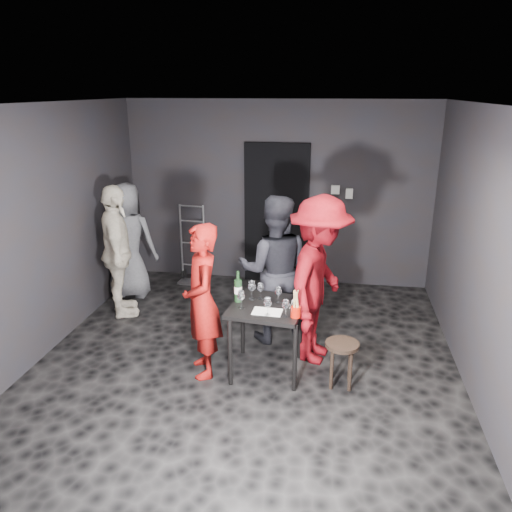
% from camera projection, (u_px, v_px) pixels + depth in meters
% --- Properties ---
extents(floor, '(4.50, 5.00, 0.02)m').
position_uv_depth(floor, '(247.00, 360.00, 5.48)').
color(floor, black).
rests_on(floor, ground).
extents(ceiling, '(4.50, 5.00, 0.02)m').
position_uv_depth(ceiling, '(245.00, 104.00, 4.62)').
color(ceiling, silver).
rests_on(ceiling, ground).
extents(wall_back, '(4.50, 0.04, 2.70)m').
position_uv_depth(wall_back, '(277.00, 194.00, 7.39)').
color(wall_back, black).
rests_on(wall_back, ground).
extents(wall_front, '(4.50, 0.04, 2.70)m').
position_uv_depth(wall_front, '(162.00, 376.00, 2.71)').
color(wall_front, black).
rests_on(wall_front, ground).
extents(wall_left, '(0.04, 5.00, 2.70)m').
position_uv_depth(wall_left, '(42.00, 233.00, 5.40)').
color(wall_left, black).
rests_on(wall_left, ground).
extents(wall_right, '(0.04, 5.00, 2.70)m').
position_uv_depth(wall_right, '(481.00, 254.00, 4.70)').
color(wall_right, black).
rests_on(wall_right, ground).
extents(doorway, '(0.95, 0.10, 2.10)m').
position_uv_depth(doorway, '(276.00, 215.00, 7.43)').
color(doorway, black).
rests_on(doorway, ground).
extents(wallbox_upper, '(0.12, 0.06, 0.12)m').
position_uv_depth(wallbox_upper, '(335.00, 190.00, 7.18)').
color(wallbox_upper, '#B7B7B2').
rests_on(wallbox_upper, wall_back).
extents(wallbox_lower, '(0.10, 0.06, 0.14)m').
position_uv_depth(wallbox_lower, '(349.00, 194.00, 7.16)').
color(wallbox_lower, '#B7B7B2').
rests_on(wallbox_lower, wall_back).
extents(hand_truck, '(0.40, 0.34, 1.20)m').
position_uv_depth(hand_truck, '(193.00, 268.00, 7.66)').
color(hand_truck, '#B2B2B7').
rests_on(hand_truck, floor).
extents(tasting_table, '(0.72, 0.72, 0.75)m').
position_uv_depth(tasting_table, '(267.00, 314.00, 5.08)').
color(tasting_table, black).
rests_on(tasting_table, floor).
extents(stool, '(0.33, 0.33, 0.47)m').
position_uv_depth(stool, '(342.00, 352.00, 4.91)').
color(stool, '#362A1E').
rests_on(stool, floor).
extents(server_red, '(0.62, 0.74, 1.71)m').
position_uv_depth(server_red, '(202.00, 296.00, 5.00)').
color(server_red, '#9C110E').
rests_on(server_red, floor).
extents(woman_black, '(1.02, 0.62, 2.00)m').
position_uv_depth(woman_black, '(275.00, 259.00, 5.66)').
color(woman_black, black).
rests_on(woman_black, floor).
extents(man_maroon, '(0.98, 1.54, 2.21)m').
position_uv_depth(man_maroon, '(320.00, 263.00, 5.20)').
color(man_maroon, maroon).
rests_on(man_maroon, floor).
extents(bystander_cream, '(1.01, 1.28, 1.97)m').
position_uv_depth(bystander_cream, '(116.00, 243.00, 6.30)').
color(bystander_cream, silver).
rests_on(bystander_cream, floor).
extents(bystander_grey, '(0.87, 0.48, 1.77)m').
position_uv_depth(bystander_grey, '(127.00, 236.00, 6.93)').
color(bystander_grey, '#545459').
rests_on(bystander_grey, floor).
extents(tasting_mat, '(0.29, 0.20, 0.00)m').
position_uv_depth(tasting_mat, '(267.00, 312.00, 4.90)').
color(tasting_mat, white).
rests_on(tasting_mat, tasting_table).
extents(wine_glass_a, '(0.09, 0.09, 0.21)m').
position_uv_depth(wine_glass_a, '(241.00, 299.00, 4.94)').
color(wine_glass_a, white).
rests_on(wine_glass_a, tasting_table).
extents(wine_glass_b, '(0.10, 0.10, 0.22)m').
position_uv_depth(wine_glass_b, '(252.00, 289.00, 5.16)').
color(wine_glass_b, white).
rests_on(wine_glass_b, tasting_table).
extents(wine_glass_c, '(0.07, 0.07, 0.19)m').
position_uv_depth(wine_glass_c, '(260.00, 290.00, 5.17)').
color(wine_glass_c, white).
rests_on(wine_glass_c, tasting_table).
extents(wine_glass_d, '(0.10, 0.10, 0.20)m').
position_uv_depth(wine_glass_d, '(268.00, 306.00, 4.80)').
color(wine_glass_d, white).
rests_on(wine_glass_d, tasting_table).
extents(wine_glass_e, '(0.09, 0.09, 0.19)m').
position_uv_depth(wine_glass_e, '(286.00, 307.00, 4.77)').
color(wine_glass_e, white).
rests_on(wine_glass_e, tasting_table).
extents(wine_glass_f, '(0.07, 0.07, 0.19)m').
position_uv_depth(wine_glass_f, '(278.00, 294.00, 5.08)').
color(wine_glass_f, white).
rests_on(wine_glass_f, tasting_table).
extents(wine_bottle, '(0.08, 0.08, 0.33)m').
position_uv_depth(wine_bottle, '(238.00, 290.00, 5.10)').
color(wine_bottle, black).
rests_on(wine_bottle, tasting_table).
extents(breadstick_cup, '(0.09, 0.09, 0.29)m').
position_uv_depth(breadstick_cup, '(296.00, 304.00, 4.75)').
color(breadstick_cup, '#AE1206').
rests_on(breadstick_cup, tasting_table).
extents(reserved_card, '(0.14, 0.16, 0.11)m').
position_uv_depth(reserved_card, '(294.00, 302.00, 4.99)').
color(reserved_card, white).
rests_on(reserved_card, tasting_table).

